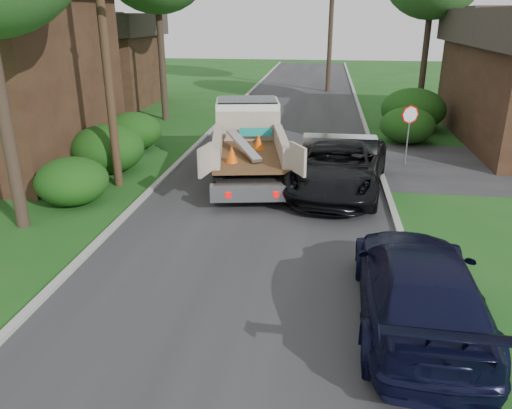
{
  "coord_description": "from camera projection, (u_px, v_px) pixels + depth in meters",
  "views": [
    {
      "loc": [
        1.79,
        -11.43,
        5.82
      ],
      "look_at": [
        0.16,
        0.56,
        1.2
      ],
      "focal_mm": 35.0,
      "sensor_mm": 36.0,
      "label": 1
    }
  ],
  "objects": [
    {
      "name": "curb_left",
      "position": [
        191.0,
        150.0,
        22.64
      ],
      "size": [
        0.2,
        90.0,
        0.12
      ],
      "primitive_type": "cube",
      "color": "#9E9E99",
      "rests_on": "ground"
    },
    {
      "name": "hedge_left_a",
      "position": [
        72.0,
        181.0,
        16.17
      ],
      "size": [
        2.34,
        2.34,
        1.53
      ],
      "primitive_type": "ellipsoid",
      "color": "#173E0E",
      "rests_on": "ground"
    },
    {
      "name": "ground",
      "position": [
        247.0,
        255.0,
        12.89
      ],
      "size": [
        120.0,
        120.0,
        0.0
      ],
      "primitive_type": "plane",
      "color": "#1A4C15",
      "rests_on": "ground"
    },
    {
      "name": "stop_sign",
      "position": [
        409.0,
        123.0,
        19.93
      ],
      "size": [
        0.71,
        0.32,
        2.48
      ],
      "color": "slate",
      "rests_on": "ground"
    },
    {
      "name": "flatbed_truck",
      "position": [
        248.0,
        136.0,
        19.3
      ],
      "size": [
        4.06,
        7.35,
        2.64
      ],
      "rotation": [
        0.0,
        0.0,
        0.18
      ],
      "color": "black",
      "rests_on": "ground"
    },
    {
      "name": "navy_suv",
      "position": [
        418.0,
        286.0,
        9.8
      ],
      "size": [
        2.51,
        5.82,
        1.67
      ],
      "primitive_type": "imported",
      "rotation": [
        0.0,
        0.0,
        3.11
      ],
      "color": "black",
      "rests_on": "ground"
    },
    {
      "name": "house_left_far",
      "position": [
        100.0,
        58.0,
        33.87
      ],
      "size": [
        7.56,
        7.56,
        6.0
      ],
      "color": "#341F15",
      "rests_on": "ground"
    },
    {
      "name": "road",
      "position": [
        281.0,
        154.0,
        22.14
      ],
      "size": [
        8.0,
        90.0,
        0.02
      ],
      "primitive_type": "cube",
      "color": "#28282B",
      "rests_on": "ground"
    },
    {
      "name": "hedge_left_b",
      "position": [
        107.0,
        149.0,
        19.39
      ],
      "size": [
        2.86,
        2.86,
        1.87
      ],
      "primitive_type": "ellipsoid",
      "color": "#173E0E",
      "rests_on": "ground"
    },
    {
      "name": "curb_right",
      "position": [
        375.0,
        157.0,
        21.61
      ],
      "size": [
        0.2,
        90.0,
        0.12
      ],
      "primitive_type": "cube",
      "color": "#9E9E99",
      "rests_on": "ground"
    },
    {
      "name": "hedge_left_c",
      "position": [
        133.0,
        131.0,
        22.7
      ],
      "size": [
        2.6,
        2.6,
        1.7
      ],
      "primitive_type": "ellipsoid",
      "color": "#173E0E",
      "rests_on": "ground"
    },
    {
      "name": "hedge_right_a",
      "position": [
        407.0,
        125.0,
        23.89
      ],
      "size": [
        2.6,
        2.6,
        1.7
      ],
      "primitive_type": "ellipsoid",
      "color": "#173E0E",
      "rests_on": "ground"
    },
    {
      "name": "hedge_right_b",
      "position": [
        413.0,
        109.0,
        26.48
      ],
      "size": [
        3.38,
        3.38,
        2.21
      ],
      "primitive_type": "ellipsoid",
      "color": "#173E0E",
      "rests_on": "ground"
    },
    {
      "name": "utility_pole",
      "position": [
        104.0,
        36.0,
        16.34
      ],
      "size": [
        2.42,
        1.25,
        10.0
      ],
      "color": "#382619",
      "rests_on": "ground"
    },
    {
      "name": "black_pickup",
      "position": [
        339.0,
        166.0,
        17.36
      ],
      "size": [
        3.93,
        6.86,
        1.8
      ],
      "primitive_type": "imported",
      "rotation": [
        0.0,
        0.0,
        -0.15
      ],
      "color": "black",
      "rests_on": "ground"
    }
  ]
}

